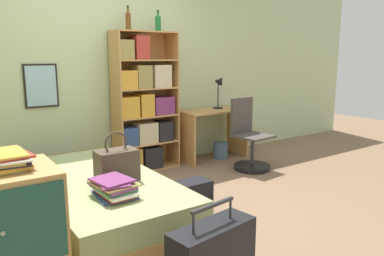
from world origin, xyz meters
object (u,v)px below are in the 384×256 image
Objects in this scene: bookcase at (143,107)px; desk_lamp at (220,86)px; bottle_green at (128,21)px; desk_chair at (249,146)px; bed at (98,203)px; handbag at (117,165)px; backpack at (194,202)px; book_stack_on_bed at (114,188)px; waste_bin at (220,150)px; desk at (213,125)px; bottle_brown at (158,23)px.

bookcase is 3.65× the size of desk_lamp.
bookcase is 1.09m from bottle_green.
desk_chair is at bearing -97.11° from desk_lamp.
handbag is (0.11, -0.20, 0.38)m from bed.
bed is 5.11× the size of backpack.
handbag is at bearing -119.64° from bottle_green.
book_stack_on_bed is 2.64m from desk_chair.
bookcase is at bearing 55.84° from handbag.
desk_lamp is 0.95m from waste_bin.
book_stack_on_bed reaches higher than backpack.
backpack is (-1.48, -1.63, -0.30)m from desk.
desk_lamp is at bearing 45.51° from backpack.
bottle_green is 1.26× the size of waste_bin.
bottle_green is 1.89m from desk.
book_stack_on_bed reaches higher than waste_bin.
bookcase is 1.29m from desk_lamp.
bottle_brown is at bearing 49.97° from handbag.
handbag is at bearing 166.22° from backpack.
bottle_brown is 1.32m from desk_lamp.
desk_chair is (-0.09, -0.75, -0.76)m from desk_lamp.
bottle_brown is (1.47, 1.87, 1.36)m from book_stack_on_bed.
bottle_brown reaches higher than waste_bin.
waste_bin is at bearing -6.46° from bottle_green.
backpack is at bearing -110.52° from bottle_brown.
bed is at bearing -126.12° from bottle_green.
bed is 0.61m from book_stack_on_bed.
desk_lamp is at bearing 82.89° from desk_chair.
waste_bin is (0.11, -0.05, -0.38)m from desk.
desk_lamp is at bearing 33.37° from handbag.
backpack is (0.83, 0.16, -0.35)m from book_stack_on_bed.
bookcase is at bearing 77.15° from backpack.
desk_lamp reaches higher than handbag.
bottle_green is (1.06, 1.89, 1.37)m from book_stack_on_bed.
bookcase reaches higher than bed.
bottle_green is (0.89, 1.57, 1.30)m from handbag.
bookcase is (1.05, 1.55, 0.22)m from handbag.
desk is at bearing 47.69° from backpack.
bookcase is at bearing 49.37° from bed.
bookcase reaches higher than desk_lamp.
backpack is (0.66, -0.16, -0.42)m from handbag.
handbag is 0.80m from backpack.
waste_bin is at bearing 87.97° from desk_chair.
bed is 8.54× the size of waste_bin.
bed is 0.85m from backpack.
waste_bin is at bearing -121.61° from desk_lamp.
desk_lamp is at bearing 28.69° from bed.
bottle_green reaches higher than desk_chair.
bottle_green reaches higher than desk.
backpack is (0.77, -0.36, -0.04)m from bed.
bookcase reaches higher than book_stack_on_bed.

